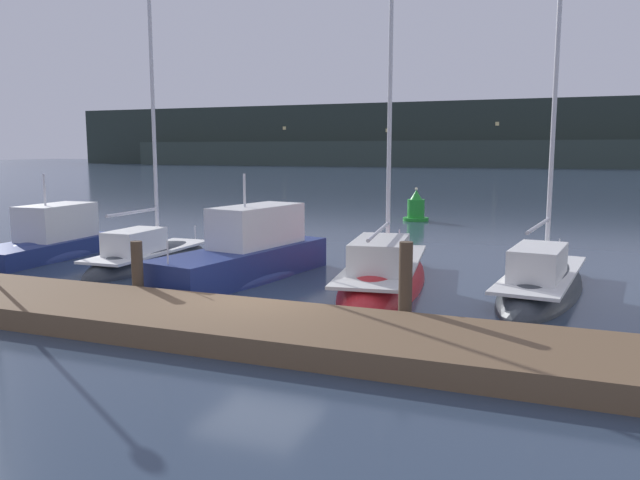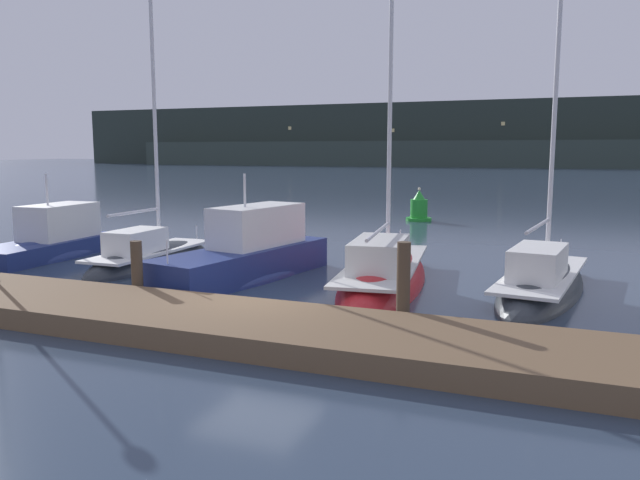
{
  "view_description": "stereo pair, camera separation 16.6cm",
  "coord_description": "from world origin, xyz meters",
  "views": [
    {
      "loc": [
        6.22,
        -12.23,
        3.69
      ],
      "look_at": [
        0.0,
        3.85,
        1.2
      ],
      "focal_mm": 35.0,
      "sensor_mm": 36.0,
      "label": 1
    },
    {
      "loc": [
        6.38,
        -12.17,
        3.69
      ],
      "look_at": [
        0.0,
        3.85,
        1.2
      ],
      "focal_mm": 35.0,
      "sensor_mm": 36.0,
      "label": 2
    }
  ],
  "objects": [
    {
      "name": "motorboat_berth_1",
      "position": [
        -10.31,
        4.28,
        0.27
      ],
      "size": [
        2.43,
        6.23,
        3.55
      ],
      "color": "navy",
      "rests_on": "ground"
    },
    {
      "name": "hillside_backdrop",
      "position": [
        -3.15,
        137.32,
        6.76
      ],
      "size": [
        240.0,
        23.0,
        14.67
      ],
      "color": "#28332D",
      "rests_on": "ground"
    },
    {
      "name": "sailboat_berth_2",
      "position": [
        -6.11,
        4.27,
        0.13
      ],
      "size": [
        1.98,
        6.22,
        9.74
      ],
      "color": "#2D3338",
      "rests_on": "ground"
    },
    {
      "name": "mooring_pile_1",
      "position": [
        -3.34,
        0.1,
        0.75
      ],
      "size": [
        0.28,
        0.28,
        1.5
      ],
      "primitive_type": "cylinder",
      "color": "#4C3D2D",
      "rests_on": "ground"
    },
    {
      "name": "ground_plane",
      "position": [
        0.0,
        0.0,
        0.0
      ],
      "size": [
        400.0,
        400.0,
        0.0
      ],
      "primitive_type": "plane",
      "color": "#2D3D51"
    },
    {
      "name": "sailboat_berth_5",
      "position": [
        5.87,
        4.67,
        0.13
      ],
      "size": [
        2.7,
        7.3,
        8.83
      ],
      "color": "#2D3338",
      "rests_on": "ground"
    },
    {
      "name": "mooring_pile_2",
      "position": [
        3.34,
        0.1,
        0.92
      ],
      "size": [
        0.28,
        0.28,
        1.84
      ],
      "primitive_type": "cylinder",
      "color": "#4C3D2D",
      "rests_on": "ground"
    },
    {
      "name": "dock",
      "position": [
        0.0,
        -1.55,
        0.23
      ],
      "size": [
        26.99,
        2.8,
        0.45
      ],
      "primitive_type": "cube",
      "color": "brown",
      "rests_on": "ground"
    },
    {
      "name": "sailboat_berth_4",
      "position": [
        1.77,
        4.17,
        0.12
      ],
      "size": [
        3.21,
        8.28,
        10.87
      ],
      "color": "red",
      "rests_on": "ground"
    },
    {
      "name": "channel_buoy",
      "position": [
        -0.88,
        20.16,
        0.63
      ],
      "size": [
        1.34,
        1.34,
        1.76
      ],
      "color": "green",
      "rests_on": "ground"
    },
    {
      "name": "motorboat_berth_3",
      "position": [
        -2.22,
        3.56,
        0.38
      ],
      "size": [
        3.24,
        7.23,
        3.6
      ],
      "color": "navy",
      "rests_on": "ground"
    }
  ]
}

